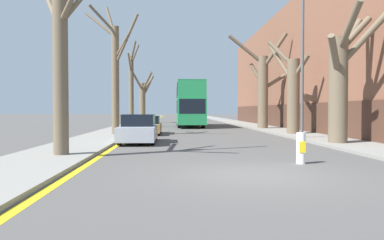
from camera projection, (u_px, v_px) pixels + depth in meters
The scene contains 17 objects.
ground_plane at pixel (253, 175), 9.62m from camera, with size 300.00×300.00×0.00m, color #4C4947.
sidewalk_left at pixel (145, 120), 59.19m from camera, with size 2.95×120.00×0.12m, color gray.
sidewalk_right at pixel (225, 120), 59.87m from camera, with size 2.95×120.00×0.12m, color gray.
building_facade_right at pixel (326, 72), 36.18m from camera, with size 10.08×40.62×10.85m.
kerb_line_stripe at pixel (156, 121), 59.28m from camera, with size 0.24×120.00×0.01m, color yellow.
street_tree_left_0 at pixel (62, 58), 13.09m from camera, with size 3.41×4.31×7.52m.
street_tree_left_1 at pixel (115, 72), 24.33m from camera, with size 3.82×2.34×8.62m.
street_tree_left_2 at pixel (131, 88), 36.26m from camera, with size 1.13×2.86×8.01m.
street_tree_left_3 at pixel (143, 99), 48.55m from camera, with size 2.74×3.35×6.57m.
street_tree_right_0 at pixel (341, 79), 17.70m from camera, with size 3.30×3.32×6.38m.
street_tree_right_1 at pixel (292, 91), 24.97m from camera, with size 2.23×3.69×6.50m.
street_tree_right_2 at pixel (263, 87), 32.29m from camera, with size 5.59×2.97×8.15m.
double_decker_bus at pixel (190, 102), 37.83m from camera, with size 2.61×10.16×4.41m.
parked_car_0 at pixel (139, 129), 19.13m from camera, with size 1.79×4.38×1.46m.
parked_car_1 at pixel (148, 125), 26.05m from camera, with size 1.86×4.56×1.28m.
lamp_post at pixel (301, 56), 21.14m from camera, with size 1.40×0.20×8.54m.
traffic_bollard at pixel (301, 148), 11.64m from camera, with size 0.28×0.29×0.97m.
Camera 1 is at (-2.07, -9.48, 1.67)m, focal length 35.00 mm.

